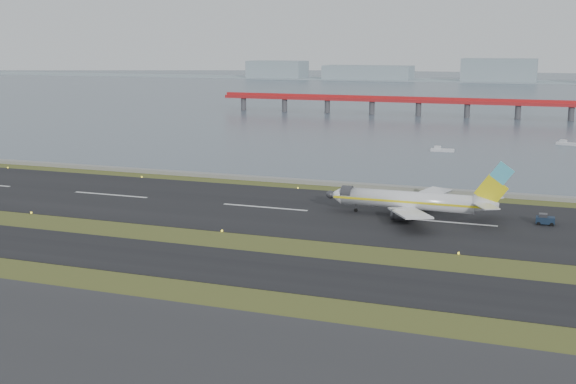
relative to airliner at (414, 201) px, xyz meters
The scene contains 11 objects.
ground 46.27m from the airliner, 135.04° to the right, with size 1000.00×1000.00×0.00m, color #344719.
taxiway_strip 55.38m from the airliner, 126.21° to the right, with size 1000.00×18.00×0.10m, color black.
runway_strip 32.93m from the airliner, behind, with size 1000.00×45.00×0.10m, color black.
seawall 42.73m from the airliner, 139.99° to the left, with size 1000.00×2.50×1.00m, color gray.
bay_water 428.66m from the airliner, 94.37° to the left, with size 1400.00×800.00×1.30m, color #475865.
red_pier 217.80m from the airliner, 93.33° to the left, with size 260.00×5.00×10.20m.
far_shoreline 587.72m from the airliner, 91.86° to the left, with size 1400.00×80.00×60.50m.
airliner is the anchor object (origin of this frame).
pushback_tug 26.28m from the airliner, ahead, with size 3.68×2.25×2.31m.
workboat_near 97.51m from the airliner, 94.65° to the left, with size 7.97×3.09×1.89m.
workboat_far 132.51m from the airliner, 75.89° to the left, with size 8.18×4.68×1.90m.
Camera 1 is at (58.00, -115.32, 35.72)m, focal length 45.00 mm.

